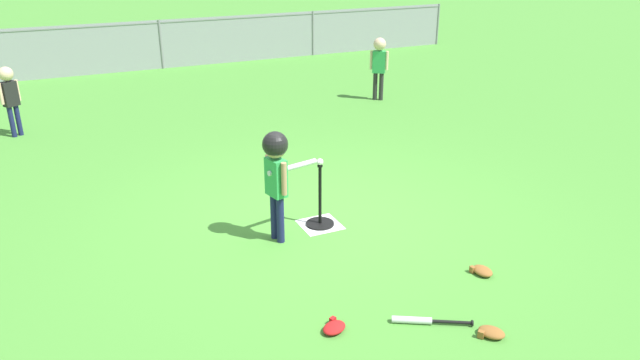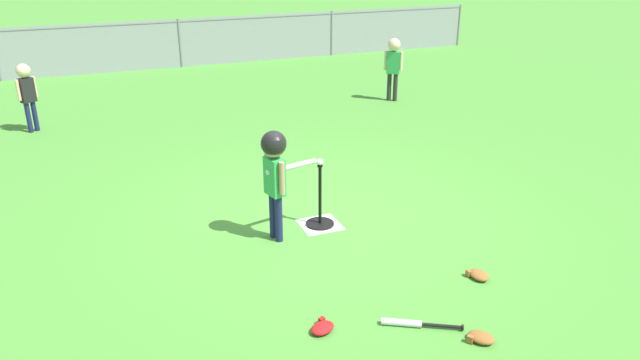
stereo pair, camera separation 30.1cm
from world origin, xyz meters
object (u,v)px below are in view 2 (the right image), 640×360
object	(u,v)px
batter_child	(275,163)
glove_by_plate	(322,328)
batting_tee	(320,215)
glove_tossed_aside	(478,275)
baseball_on_tee	(320,162)
fielder_deep_center	(393,61)
glove_near_bats	(481,337)
fielder_deep_left	(26,88)
spare_bat_silver	(410,323)

from	to	relation	value
batter_child	glove_by_plate	world-z (taller)	batter_child
batting_tee	glove_tossed_aside	world-z (taller)	batting_tee
glove_tossed_aside	baseball_on_tee	bearing A→B (deg)	120.99
batting_tee	baseball_on_tee	distance (m)	0.64
batting_tee	glove_by_plate	size ratio (longest dim) A/B	2.74
baseball_on_tee	fielder_deep_center	world-z (taller)	fielder_deep_center
glove_by_plate	glove_near_bats	size ratio (longest dim) A/B	0.98
fielder_deep_left	glove_tossed_aside	distance (m)	7.81
fielder_deep_center	glove_tossed_aside	xyz separation A→B (m)	(-2.38, -6.11, -0.74)
fielder_deep_left	spare_bat_silver	size ratio (longest dim) A/B	1.83
fielder_deep_left	glove_tossed_aside	xyz separation A→B (m)	(4.08, -6.62, -0.69)
batting_tee	fielder_deep_left	world-z (taller)	fielder_deep_left
batting_tee	baseball_on_tee	size ratio (longest dim) A/B	9.82
baseball_on_tee	fielder_deep_center	xyz separation A→B (m)	(3.36, 4.49, 0.02)
glove_by_plate	batting_tee	bearing A→B (deg)	68.37
spare_bat_silver	glove_by_plate	bearing A→B (deg)	162.90
fielder_deep_left	glove_by_plate	distance (m)	7.26
batting_tee	spare_bat_silver	distance (m)	2.05
glove_tossed_aside	glove_by_plate	bearing A→B (deg)	-173.29
baseball_on_tee	fielder_deep_left	world-z (taller)	fielder_deep_left
batting_tee	spare_bat_silver	bearing A→B (deg)	-90.48
batting_tee	glove_by_plate	world-z (taller)	batting_tee
fielder_deep_left	baseball_on_tee	bearing A→B (deg)	-58.17
spare_bat_silver	batting_tee	bearing A→B (deg)	89.52
batter_child	glove_tossed_aside	world-z (taller)	batter_child
baseball_on_tee	glove_near_bats	distance (m)	2.58
spare_bat_silver	baseball_on_tee	bearing A→B (deg)	89.52
baseball_on_tee	glove_tossed_aside	xyz separation A→B (m)	(0.98, -1.63, -0.73)
spare_bat_silver	glove_near_bats	size ratio (longest dim) A/B	2.28
batting_tee	fielder_deep_center	world-z (taller)	fielder_deep_center
fielder_deep_left	glove_by_plate	xyz separation A→B (m)	(2.37, -6.82, -0.69)
fielder_deep_left	glove_tossed_aside	size ratio (longest dim) A/B	5.02
glove_by_plate	glove_near_bats	bearing A→B (deg)	-28.08
baseball_on_tee	glove_by_plate	world-z (taller)	baseball_on_tee
batting_tee	batter_child	distance (m)	0.94
baseball_on_tee	batting_tee	bearing A→B (deg)	90.00
spare_bat_silver	glove_by_plate	xyz separation A→B (m)	(-0.71, 0.22, 0.01)
spare_bat_silver	glove_near_bats	distance (m)	0.58
batting_tee	batter_child	size ratio (longest dim) A/B	0.60
fielder_deep_left	glove_near_bats	size ratio (longest dim) A/B	4.16
baseball_on_tee	glove_tossed_aside	distance (m)	2.03
baseball_on_tee	glove_near_bats	world-z (taller)	baseball_on_tee
batter_child	spare_bat_silver	distance (m)	2.16
glove_by_plate	batter_child	bearing A→B (deg)	84.29
batting_tee	fielder_deep_left	bearing A→B (deg)	121.83
baseball_on_tee	fielder_deep_left	bearing A→B (deg)	121.83
spare_bat_silver	fielder_deep_left	bearing A→B (deg)	113.65
glove_by_plate	glove_tossed_aside	world-z (taller)	same
batter_child	fielder_deep_left	xyz separation A→B (m)	(-2.54, 5.12, -0.14)
fielder_deep_center	spare_bat_silver	xyz separation A→B (m)	(-3.37, -6.53, -0.75)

